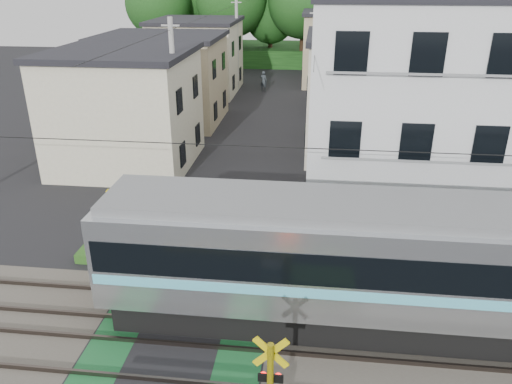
# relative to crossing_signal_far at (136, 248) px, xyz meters

# --- Properties ---
(ground) EXTENTS (120.00, 120.00, 0.00)m
(ground) POSITION_rel_crossing_signal_far_xyz_m (2.59, -3.65, -0.71)
(ground) COLOR black
(track_bed) EXTENTS (120.00, 120.00, 0.14)m
(track_bed) POSITION_rel_crossing_signal_far_xyz_m (2.59, -3.65, -0.67)
(track_bed) COLOR #47423A
(track_bed) RESTS_ON ground
(crossing_signal_far) EXTENTS (4.74, 0.65, 3.09)m
(crossing_signal_far) POSITION_rel_crossing_signal_far_xyz_m (0.00, 0.00, 0.00)
(crossing_signal_far) COLOR yellow
(crossing_signal_far) RESTS_ON ground
(apartment_block) EXTENTS (10.20, 8.36, 9.30)m
(apartment_block) POSITION_rel_crossing_signal_far_xyz_m (11.09, 5.84, 3.94)
(apartment_block) COLOR silver
(apartment_block) RESTS_ON ground
(houses_row) EXTENTS (22.07, 31.35, 6.80)m
(houses_row) POSITION_rel_crossing_signal_far_xyz_m (2.84, 22.27, 2.53)
(houses_row) COLOR beige
(houses_row) RESTS_ON ground
(tree_hill) EXTENTS (40.00, 13.12, 11.60)m
(tree_hill) POSITION_rel_crossing_signal_far_xyz_m (2.34, 44.74, 5.05)
(tree_hill) COLOR #1D4C19
(tree_hill) RESTS_ON ground
(catenary) EXTENTS (60.00, 5.04, 7.00)m
(catenary) POSITION_rel_crossing_signal_far_xyz_m (8.59, -3.62, 2.98)
(catenary) COLOR #2D2D33
(catenary) RESTS_ON ground
(utility_poles) EXTENTS (7.90, 42.00, 8.00)m
(utility_poles) POSITION_rel_crossing_signal_far_xyz_m (1.53, 19.35, 3.37)
(utility_poles) COLOR #A5A5A0
(utility_poles) RESTS_ON ground
(pedestrian) EXTENTS (0.74, 0.57, 1.80)m
(pedestrian) POSITION_rel_crossing_signal_far_xyz_m (1.61, 30.20, 0.19)
(pedestrian) COLOR #2F363B
(pedestrian) RESTS_ON ground
(weed_patches) EXTENTS (10.25, 8.80, 0.40)m
(weed_patches) POSITION_rel_crossing_signal_far_xyz_m (4.34, -3.74, -0.53)
(weed_patches) COLOR #2D5E1E
(weed_patches) RESTS_ON ground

